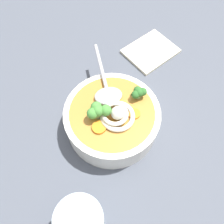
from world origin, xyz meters
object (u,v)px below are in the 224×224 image
at_px(folded_napkin, 151,51).
at_px(noodle_pile, 117,115).
at_px(drinking_glass, 82,222).
at_px(soup_spoon, 107,91).
at_px(soup_bowl, 112,119).

bearing_deg(folded_napkin, noodle_pile, 45.05).
relative_size(noodle_pile, drinking_glass, 0.66).
bearing_deg(noodle_pile, folded_napkin, -134.95).
height_order(noodle_pile, soup_spoon, noodle_pile).
bearing_deg(folded_napkin, drinking_glass, 47.30).
bearing_deg(soup_bowl, folded_napkin, -138.04).
bearing_deg(folded_napkin, soup_bowl, 41.96).
distance_m(noodle_pile, drinking_glass, 0.21).
bearing_deg(soup_bowl, drinking_glass, 53.60).
bearing_deg(soup_spoon, soup_bowl, 180.00).
relative_size(soup_bowl, soup_spoon, 1.18).
bearing_deg(drinking_glass, soup_bowl, -126.40).
bearing_deg(drinking_glass, noodle_pile, -129.85).
height_order(noodle_pile, folded_napkin, noodle_pile).
height_order(soup_bowl, soup_spoon, soup_spoon).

